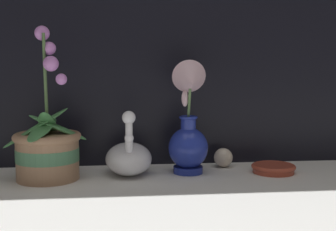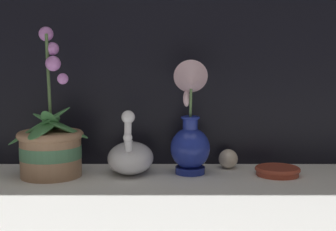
% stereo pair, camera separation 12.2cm
% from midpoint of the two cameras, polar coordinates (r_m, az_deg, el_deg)
% --- Properties ---
extents(ground_plane, '(2.80, 2.80, 0.00)m').
position_cam_midpoint_polar(ground_plane, '(1.13, -3.34, -8.63)').
color(ground_plane, silver).
extents(orchid_potted_plant, '(0.21, 0.22, 0.39)m').
position_cam_midpoint_polar(orchid_potted_plant, '(1.23, -17.27, -3.82)').
color(orchid_potted_plant, '#9E7556').
rests_on(orchid_potted_plant, ground_plane).
extents(swan_figurine, '(0.12, 0.19, 0.18)m').
position_cam_midpoint_polar(swan_figurine, '(1.25, -7.64, -5.01)').
color(swan_figurine, white).
rests_on(swan_figurine, ground_plane).
extents(blue_vase, '(0.11, 0.14, 0.30)m').
position_cam_midpoint_polar(blue_vase, '(1.23, -0.29, -1.80)').
color(blue_vase, navy).
rests_on(blue_vase, ground_plane).
extents(glass_sphere, '(0.05, 0.05, 0.05)m').
position_cam_midpoint_polar(glass_sphere, '(1.33, 4.14, -5.16)').
color(glass_sphere, beige).
rests_on(glass_sphere, ground_plane).
extents(amber_dish, '(0.12, 0.12, 0.02)m').
position_cam_midpoint_polar(amber_dish, '(1.28, 10.08, -6.34)').
color(amber_dish, '#A8422D').
rests_on(amber_dish, ground_plane).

